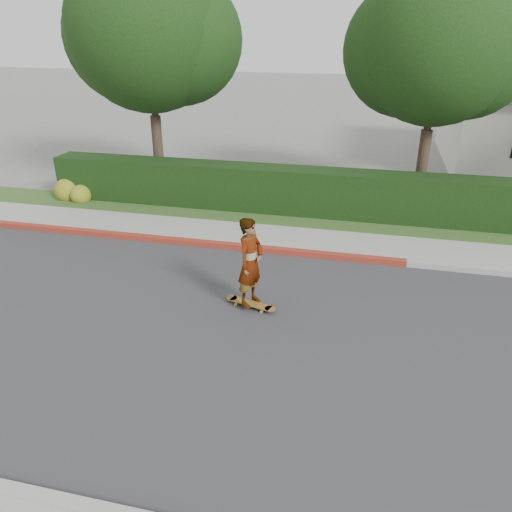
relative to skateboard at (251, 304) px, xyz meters
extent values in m
plane|color=slate|center=(2.32, -1.19, -0.10)|extent=(120.00, 120.00, 0.00)
cube|color=#2D2D30|center=(2.32, -1.19, -0.10)|extent=(60.00, 8.00, 0.01)
cube|color=#9E9E99|center=(2.32, 2.91, -0.03)|extent=(60.00, 0.20, 0.15)
cube|color=maroon|center=(-2.68, 2.91, -0.02)|extent=(12.00, 0.21, 0.15)
cube|color=gray|center=(2.32, 3.81, -0.04)|extent=(60.00, 1.60, 0.12)
cube|color=#2D4C1E|center=(2.32, 5.41, -0.05)|extent=(60.00, 1.60, 0.10)
cube|color=black|center=(-0.68, 6.01, 0.65)|extent=(15.00, 1.00, 1.50)
sphere|color=#2D4C19|center=(-7.88, 5.61, 0.25)|extent=(0.90, 0.90, 0.90)
sphere|color=#2D4C19|center=(-7.28, 5.41, 0.20)|extent=(0.70, 0.70, 0.70)
cylinder|color=#33261C|center=(-5.18, 7.31, 1.25)|extent=(0.36, 0.36, 2.70)
cylinder|color=#33261C|center=(-5.18, 7.31, 3.27)|extent=(0.24, 0.24, 2.25)
sphere|color=black|center=(-5.18, 7.31, 5.30)|extent=(5.20, 5.20, 5.20)
sphere|color=black|center=(-5.98, 7.71, 5.10)|extent=(4.42, 4.42, 4.42)
sphere|color=black|center=(-4.28, 7.61, 5.00)|extent=(4.16, 4.16, 4.16)
cylinder|color=#33261C|center=(3.82, 7.81, 1.16)|extent=(0.36, 0.36, 2.52)
cylinder|color=#33261C|center=(3.82, 7.81, 3.05)|extent=(0.24, 0.24, 2.10)
sphere|color=black|center=(3.82, 7.81, 4.94)|extent=(4.80, 4.80, 4.80)
sphere|color=black|center=(3.02, 8.21, 4.74)|extent=(4.08, 4.08, 4.08)
sphere|color=black|center=(4.72, 8.11, 4.64)|extent=(3.84, 3.84, 3.84)
cylinder|color=gold|center=(-0.33, 0.00, -0.06)|extent=(0.07, 0.05, 0.06)
cylinder|color=gold|center=(-0.28, 0.17, -0.06)|extent=(0.07, 0.05, 0.06)
cylinder|color=gold|center=(0.28, -0.17, -0.06)|extent=(0.07, 0.05, 0.06)
cylinder|color=gold|center=(0.33, 0.00, -0.06)|extent=(0.07, 0.05, 0.06)
cube|color=silver|center=(-0.30, 0.08, -0.02)|extent=(0.10, 0.20, 0.03)
cube|color=silver|center=(0.30, -0.08, -0.02)|extent=(0.10, 0.20, 0.03)
cube|color=brown|center=(0.00, 0.00, 0.01)|extent=(0.97, 0.48, 0.02)
cylinder|color=brown|center=(-0.45, 0.13, 0.01)|extent=(0.28, 0.28, 0.02)
cylinder|color=brown|center=(0.45, -0.13, 0.01)|extent=(0.28, 0.28, 0.02)
imported|color=white|center=(0.00, 0.00, 0.98)|extent=(0.67, 0.81, 1.93)
camera|label=1|loc=(2.25, -8.97, 5.39)|focal=35.00mm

